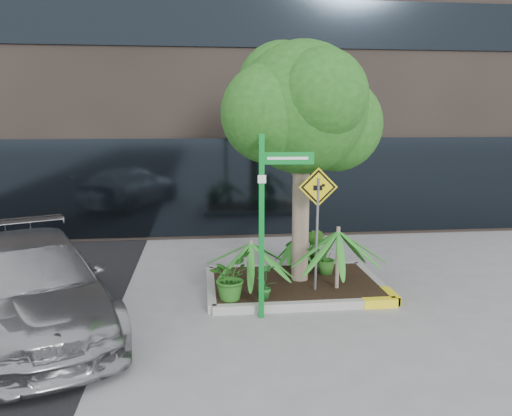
{
  "coord_description": "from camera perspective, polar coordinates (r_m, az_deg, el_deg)",
  "views": [
    {
      "loc": [
        -1.55,
        -8.71,
        3.26
      ],
      "look_at": [
        -0.55,
        0.2,
        1.61
      ],
      "focal_mm": 35.0,
      "sensor_mm": 36.0,
      "label": 1
    }
  ],
  "objects": [
    {
      "name": "planter",
      "position": [
        9.69,
        4.62,
        -8.64
      ],
      "size": [
        3.35,
        2.36,
        0.15
      ],
      "color": "#9E9E99",
      "rests_on": "ground"
    },
    {
      "name": "ground",
      "position": [
        9.43,
        3.52,
        -9.83
      ],
      "size": [
        80.0,
        80.0,
        0.0
      ],
      "primitive_type": "plane",
      "color": "gray",
      "rests_on": "ground"
    },
    {
      "name": "parked_car",
      "position": [
        8.51,
        -24.02,
        -8.04
      ],
      "size": [
        3.73,
        5.19,
        1.4
      ],
      "primitive_type": "imported",
      "rotation": [
        0.0,
        0.0,
        0.41
      ],
      "color": "#A1A2A5",
      "rests_on": "ground"
    },
    {
      "name": "palm_back",
      "position": [
        10.32,
        4.39,
        -3.69
      ],
      "size": [
        0.73,
        0.73,
        0.81
      ],
      "color": "gray",
      "rests_on": "ground"
    },
    {
      "name": "palm_front",
      "position": [
        9.14,
        9.39,
        -2.59
      ],
      "size": [
        1.29,
        1.29,
        1.44
      ],
      "color": "gray",
      "rests_on": "ground"
    },
    {
      "name": "shrub_a",
      "position": [
        8.66,
        -3.04,
        -7.82
      ],
      "size": [
        0.97,
        0.97,
        0.81
      ],
      "primitive_type": "imported",
      "rotation": [
        0.0,
        0.0,
        1.12
      ],
      "color": "#25621C",
      "rests_on": "planter"
    },
    {
      "name": "shrub_c",
      "position": [
        8.69,
        1.1,
        -8.27
      ],
      "size": [
        0.43,
        0.43,
        0.65
      ],
      "primitive_type": "imported",
      "rotation": [
        0.0,
        0.0,
        3.46
      ],
      "color": "#1D6020",
      "rests_on": "planter"
    },
    {
      "name": "cattle_sign",
      "position": [
        8.84,
        7.05,
        -0.06
      ],
      "size": [
        0.69,
        0.15,
        2.24
      ],
      "rotation": [
        0.0,
        0.0,
        -0.04
      ],
      "color": "slate",
      "rests_on": "ground"
    },
    {
      "name": "shrub_d",
      "position": [
        10.49,
        6.63,
        -4.55
      ],
      "size": [
        0.64,
        0.64,
        0.83
      ],
      "primitive_type": "imported",
      "rotation": [
        0.0,
        0.0,
        5.59
      ],
      "color": "#285819",
      "rests_on": "planter"
    },
    {
      "name": "palm_left",
      "position": [
        9.1,
        -0.56,
        -4.03
      ],
      "size": [
        1.01,
        1.01,
        1.13
      ],
      "color": "gray",
      "rests_on": "ground"
    },
    {
      "name": "street_sign_post",
      "position": [
        7.95,
        1.03,
        0.2
      ],
      "size": [
        0.89,
        0.88,
        3.0
      ],
      "rotation": [
        0.0,
        0.0,
        -0.06
      ],
      "color": "#0A7825",
      "rests_on": "ground"
    },
    {
      "name": "shrub_b",
      "position": [
        10.12,
        8.0,
        -5.54
      ],
      "size": [
        0.44,
        0.44,
        0.69
      ],
      "primitive_type": "imported",
      "rotation": [
        0.0,
        0.0,
        1.72
      ],
      "color": "#28611D",
      "rests_on": "planter"
    },
    {
      "name": "tree",
      "position": [
        9.34,
        5.29,
        11.3
      ],
      "size": [
        3.11,
        2.76,
        4.67
      ],
      "color": "gray",
      "rests_on": "ground"
    }
  ]
}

